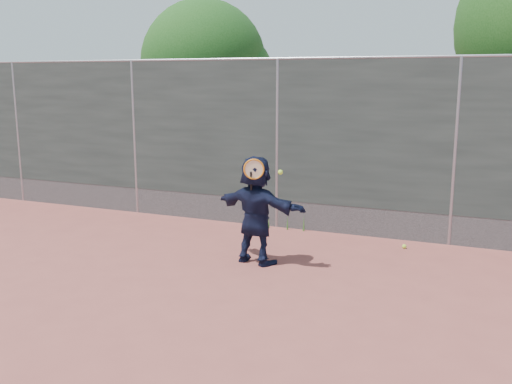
% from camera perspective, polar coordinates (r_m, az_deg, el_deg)
% --- Properties ---
extents(ground, '(80.00, 80.00, 0.00)m').
position_cam_1_polar(ground, '(7.43, -7.50, -9.87)').
color(ground, '#9E4C42').
rests_on(ground, ground).
extents(player, '(1.54, 0.79, 1.59)m').
position_cam_1_polar(player, '(8.26, -0.00, -1.80)').
color(player, black).
rests_on(player, ground).
extents(ball_ground, '(0.07, 0.07, 0.07)m').
position_cam_1_polar(ball_ground, '(9.43, 14.61, -5.29)').
color(ball_ground, '#BBF736').
rests_on(ball_ground, ground).
extents(fence, '(20.00, 0.06, 3.03)m').
position_cam_1_polar(fence, '(10.16, 2.14, 5.17)').
color(fence, '#38423D').
rests_on(fence, ground).
extents(swing_action, '(0.58, 0.15, 0.51)m').
position_cam_1_polar(swing_action, '(7.93, 0.03, 2.15)').
color(swing_action, orange).
rests_on(swing_action, ground).
extents(tree_left, '(3.15, 3.00, 4.53)m').
position_cam_1_polar(tree_left, '(14.05, -4.57, 12.40)').
color(tree_left, '#382314').
rests_on(tree_left, ground).
extents(weed_clump, '(0.68, 0.07, 0.30)m').
position_cam_1_polar(weed_clump, '(10.22, 3.41, -3.07)').
color(weed_clump, '#387226').
rests_on(weed_clump, ground).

